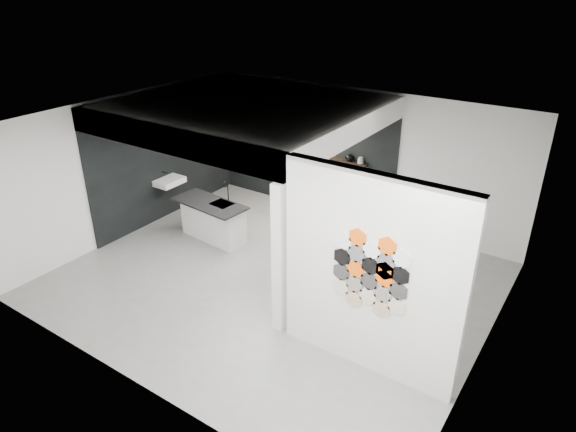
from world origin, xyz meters
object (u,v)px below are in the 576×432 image
Objects in this scene: kitchen_island at (213,220)px; kettle at (349,157)px; glass_bowl at (361,161)px; stockpot at (260,138)px; bottle_dark at (302,148)px; glass_vase at (361,160)px; wall_basin at (170,181)px; partition_panel at (370,277)px; utensil_cup at (265,141)px.

kettle is (1.77, 2.27, 0.98)m from kitchen_island.
kitchen_island is at bearing -131.77° from glass_bowl.
kitchen_island is 2.54m from stockpot.
glass_bowl is 1.40m from bottle_dark.
bottle_dark is (-1.14, 0.00, 0.00)m from kettle.
glass_vase is (2.54, 0.00, -0.03)m from stockpot.
wall_basin is at bearing -112.32° from stockpot.
glass_vase is at bearing 118.23° from partition_panel.
bottle_dark is at bearing 46.04° from wall_basin.
partition_panel is 18.79× the size of bottle_dark.
glass_vase is 0.84× the size of bottle_dark.
glass_bowl is 2.41m from utensil_cup.
wall_basin is 4.00m from glass_bowl.
bottle_dark is 1.38× the size of utensil_cup.
utensil_cup is at bearing 180.00° from bottle_dark.
kitchen_island is at bearing -77.33° from stockpot.
kitchen_island is (1.36, -0.21, -0.43)m from wall_basin.
partition_panel is at bearing -61.77° from glass_vase.
glass_bowl is 1.12× the size of utensil_cup.
bottle_dark is (0.63, 2.27, 0.98)m from kitchen_island.
partition_panel is at bearing -40.75° from utensil_cup.
wall_basin is at bearing -133.96° from bottle_dark.
utensil_cup is at bearing 104.77° from kitchen_island.
glass_vase is at bearing 14.21° from kettle.
utensil_cup is (-2.41, 0.00, -0.01)m from glass_vase.
glass_bowl is (0.26, 0.00, -0.03)m from kettle.
kitchen_island is at bearing 158.81° from partition_panel.
partition_panel reaches higher than bottle_dark.
utensil_cup is at bearing -165.79° from kettle.
bottle_dark is at bearing 180.00° from glass_vase.
kitchen_island is at bearing -131.77° from glass_vase.
glass_vase is at bearing 31.35° from wall_basin.
partition_panel is 5.92m from utensil_cup.
kettle is at bearing 0.00° from utensil_cup.
kitchen_island is (-4.11, 1.59, -0.98)m from partition_panel.
glass_vase reaches higher than glass_bowl.
kitchen_island is at bearing -8.72° from wall_basin.
stockpot is 1.32× the size of kettle.
partition_panel is 22.28× the size of glass_vase.
glass_bowl is at bearing 0.00° from glass_vase.
glass_bowl is at bearing 31.35° from wall_basin.
glass_bowl is (2.54, 0.00, -0.05)m from stockpot.
stockpot is 1.55× the size of bottle_dark.
glass_vase is at bearing 53.51° from kitchen_island.
stockpot is 2.54m from glass_bowl.
wall_basin is at bearing -115.37° from utensil_cup.
bottle_dark is (-3.47, 3.87, -0.01)m from partition_panel.
wall_basin is at bearing 161.77° from partition_panel.
partition_panel reaches higher than utensil_cup.
utensil_cup is (-2.41, 0.00, 0.01)m from glass_bowl.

